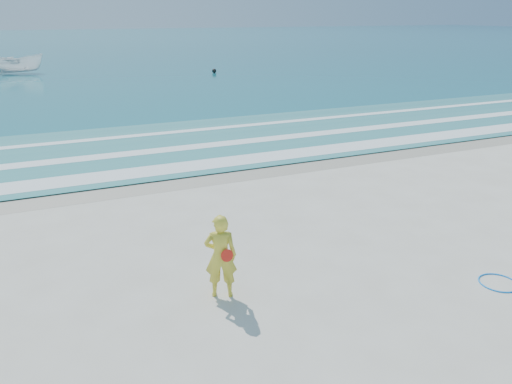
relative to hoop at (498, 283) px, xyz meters
name	(u,v)px	position (x,y,z in m)	size (l,w,h in m)	color
ground	(298,296)	(-4.47, 1.38, -0.02)	(400.00, 400.00, 0.00)	silver
wet_sand	(183,179)	(-4.47, 10.38, -0.01)	(400.00, 2.40, 0.00)	#B2A893
ocean	(52,43)	(-4.47, 106.38, 0.00)	(400.00, 190.00, 0.04)	#19727F
shallow	(153,147)	(-4.47, 15.38, 0.03)	(400.00, 10.00, 0.01)	#59B7AD
foam_near	(174,168)	(-4.47, 11.68, 0.04)	(400.00, 1.40, 0.01)	white
foam_mid	(157,151)	(-4.47, 14.58, 0.04)	(400.00, 0.90, 0.01)	white
foam_far	(142,135)	(-4.47, 17.88, 0.04)	(400.00, 0.60, 0.01)	white
hoop	(498,283)	(0.00, 0.00, 0.00)	(0.87, 0.87, 0.03)	#0E8BFF
boat	(18,64)	(-10.24, 50.23, 0.99)	(1.87, 4.98, 1.92)	white
buoy	(214,71)	(8.06, 42.55, 0.25)	(0.44, 0.44, 0.44)	black
woman	(221,256)	(-5.98, 2.10, 0.94)	(0.81, 0.68, 1.90)	gold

